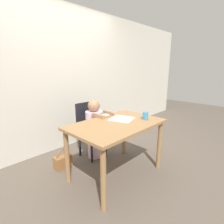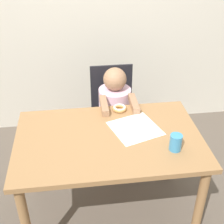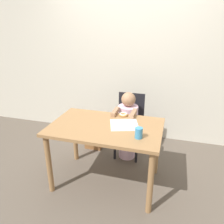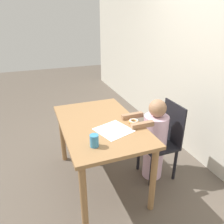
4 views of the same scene
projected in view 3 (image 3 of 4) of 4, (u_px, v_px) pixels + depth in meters
ground_plane at (106, 181)px, 2.69m from camera, size 12.00×12.00×0.00m
wall_back at (132, 61)px, 3.41m from camera, size 8.00×0.05×2.50m
dining_table at (106, 134)px, 2.45m from camera, size 1.23×0.79×0.75m
chair at (129, 125)px, 3.12m from camera, size 0.37×0.37×0.90m
child_figure at (128, 126)px, 3.00m from camera, size 0.28×0.49×0.97m
donut at (123, 114)px, 2.66m from camera, size 0.11×0.11×0.03m
napkin at (124, 125)px, 2.42m from camera, size 0.38×0.38×0.00m
handbag at (94, 142)px, 3.37m from camera, size 0.25×0.13×0.29m
cup at (139, 133)px, 2.13m from camera, size 0.08×0.08×0.11m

